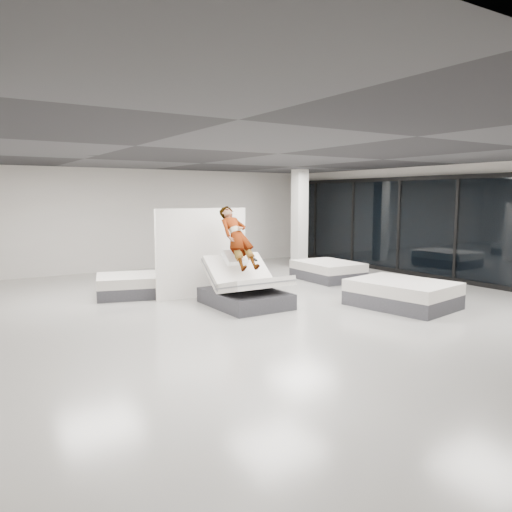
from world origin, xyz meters
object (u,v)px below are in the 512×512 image
object	(u,v)px
flat_bed_right_near	(402,294)
flat_bed_left_far	(137,285)
hero_bed	(245,289)
remote	(255,259)
column	(300,219)
divider_panel	(202,253)
flat_bed_right_far	(328,271)
person	(238,249)

from	to	relation	value
flat_bed_right_near	flat_bed_left_far	xyz separation A→B (m)	(-4.35, 4.21, -0.03)
hero_bed	remote	size ratio (longest dim) A/B	13.31
flat_bed_left_far	column	distance (m)	6.42
divider_panel	flat_bed_left_far	world-z (taller)	divider_panel
remote	flat_bed_right_far	xyz separation A→B (m)	(3.51, 1.69, -0.74)
person	remote	world-z (taller)	person
person	flat_bed_right_near	size ratio (longest dim) A/B	0.74
person	flat_bed_right_near	world-z (taller)	person
flat_bed_left_far	person	bearing A→B (deg)	-52.00
divider_panel	column	bearing A→B (deg)	28.84
person	remote	size ratio (longest dim) A/B	12.00
hero_bed	flat_bed_left_far	size ratio (longest dim) A/B	0.88
flat_bed_right_far	hero_bed	bearing A→B (deg)	-155.94
remote	divider_panel	world-z (taller)	divider_panel
hero_bed	divider_panel	xyz separation A→B (m)	(-0.31, 1.43, 0.67)
divider_panel	column	xyz separation A→B (m)	(4.79, 2.55, 0.57)
column	remote	bearing A→B (deg)	-136.72
flat_bed_right_near	column	size ratio (longest dim) A/B	0.71
divider_panel	person	bearing A→B (deg)	-73.64
remote	flat_bed_left_far	size ratio (longest dim) A/B	0.07
hero_bed	person	xyz separation A→B (m)	(0.00, 0.32, 0.84)
hero_bed	flat_bed_right_near	distance (m)	3.34
flat_bed_right_far	person	bearing A→B (deg)	-160.17
person	flat_bed_left_far	bearing A→B (deg)	128.20
flat_bed_right_near	flat_bed_left_far	size ratio (longest dim) A/B	1.07
flat_bed_right_near	column	xyz separation A→B (m)	(1.71, 5.85, 1.32)
hero_bed	flat_bed_left_far	world-z (taller)	hero_bed
hero_bed	flat_bed_left_far	distance (m)	2.83
divider_panel	column	distance (m)	5.46
remote	hero_bed	bearing A→B (deg)	172.38
hero_bed	remote	distance (m)	0.67
divider_panel	flat_bed_right_near	xyz separation A→B (m)	(3.08, -3.30, -0.75)
person	flat_bed_right_far	xyz separation A→B (m)	(3.73, 1.34, -0.94)
hero_bed	flat_bed_right_near	world-z (taller)	hero_bed
person	column	distance (m)	5.80
flat_bed_right_near	column	bearing A→B (deg)	73.66
person	flat_bed_right_near	bearing A→B (deg)	-38.10
flat_bed_right_near	person	bearing A→B (deg)	141.70
person	divider_panel	world-z (taller)	divider_panel
divider_panel	flat_bed_right_near	world-z (taller)	divider_panel
person	column	world-z (taller)	column
remote	flat_bed_right_near	bearing A→B (deg)	-35.55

